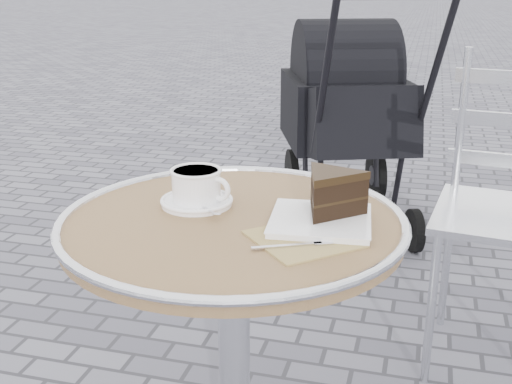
% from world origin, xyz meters
% --- Properties ---
extents(cafe_table, '(0.72, 0.72, 0.74)m').
position_xyz_m(cafe_table, '(0.00, 0.00, 0.57)').
color(cafe_table, silver).
rests_on(cafe_table, ground).
extents(cappuccino_set, '(0.16, 0.16, 0.08)m').
position_xyz_m(cappuccino_set, '(-0.10, 0.06, 0.77)').
color(cappuccino_set, white).
rests_on(cappuccino_set, cafe_table).
extents(cake_plate_set, '(0.25, 0.33, 0.11)m').
position_xyz_m(cake_plate_set, '(0.19, 0.03, 0.78)').
color(cake_plate_set, '#997E54').
rests_on(cake_plate_set, cafe_table).
extents(baby_stroller, '(0.85, 1.21, 1.15)m').
position_xyz_m(baby_stroller, '(-0.00, 1.92, 0.52)').
color(baby_stroller, black).
rests_on(baby_stroller, ground).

